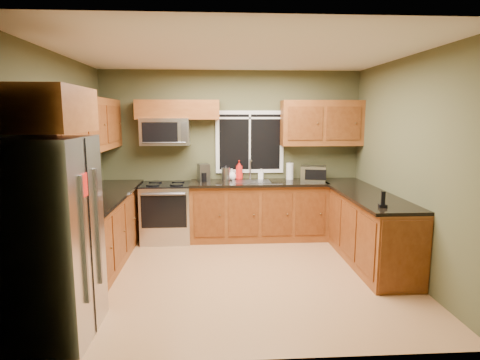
{
  "coord_description": "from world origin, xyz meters",
  "views": [
    {
      "loc": [
        -0.27,
        -4.79,
        1.98
      ],
      "look_at": [
        0.05,
        0.35,
        1.15
      ],
      "focal_mm": 30.0,
      "sensor_mm": 36.0,
      "label": 1
    }
  ],
  "objects": [
    {
      "name": "floor",
      "position": [
        0.0,
        0.0,
        0.0
      ],
      "size": [
        4.2,
        4.2,
        0.0
      ],
      "primitive_type": "plane",
      "color": "#A8764A",
      "rests_on": "ground"
    },
    {
      "name": "ceiling",
      "position": [
        0.0,
        0.0,
        2.7
      ],
      "size": [
        4.2,
        4.2,
        0.0
      ],
      "primitive_type": "plane",
      "rotation": [
        3.14,
        0.0,
        0.0
      ],
      "color": "white",
      "rests_on": "back_wall"
    },
    {
      "name": "back_wall",
      "position": [
        0.0,
        1.8,
        1.35
      ],
      "size": [
        4.2,
        0.0,
        4.2
      ],
      "primitive_type": "plane",
      "rotation": [
        1.57,
        0.0,
        0.0
      ],
      "color": "#4A4B2E",
      "rests_on": "ground"
    },
    {
      "name": "front_wall",
      "position": [
        0.0,
        -1.8,
        1.35
      ],
      "size": [
        4.2,
        0.0,
        4.2
      ],
      "primitive_type": "plane",
      "rotation": [
        -1.57,
        0.0,
        0.0
      ],
      "color": "#4A4B2E",
      "rests_on": "ground"
    },
    {
      "name": "left_wall",
      "position": [
        -2.1,
        0.0,
        1.35
      ],
      "size": [
        0.0,
        3.6,
        3.6
      ],
      "primitive_type": "plane",
      "rotation": [
        1.57,
        0.0,
        1.57
      ],
      "color": "#4A4B2E",
      "rests_on": "ground"
    },
    {
      "name": "right_wall",
      "position": [
        2.1,
        0.0,
        1.35
      ],
      "size": [
        0.0,
        3.6,
        3.6
      ],
      "primitive_type": "plane",
      "rotation": [
        1.57,
        0.0,
        -1.57
      ],
      "color": "#4A4B2E",
      "rests_on": "ground"
    },
    {
      "name": "window",
      "position": [
        0.3,
        1.78,
        1.55
      ],
      "size": [
        1.12,
        0.03,
        1.02
      ],
      "color": "white",
      "rests_on": "back_wall"
    },
    {
      "name": "base_cabinets_left",
      "position": [
        -1.8,
        0.48,
        0.45
      ],
      "size": [
        0.6,
        2.65,
        0.9
      ],
      "primitive_type": "cube",
      "color": "brown",
      "rests_on": "ground"
    },
    {
      "name": "countertop_left",
      "position": [
        -1.78,
        0.48,
        0.92
      ],
      "size": [
        0.65,
        2.65,
        0.04
      ],
      "primitive_type": "cube",
      "color": "black",
      "rests_on": "base_cabinets_left"
    },
    {
      "name": "base_cabinets_back",
      "position": [
        0.42,
        1.5,
        0.45
      ],
      "size": [
        2.17,
        0.6,
        0.9
      ],
      "primitive_type": "cube",
      "color": "brown",
      "rests_on": "ground"
    },
    {
      "name": "countertop_back",
      "position": [
        0.42,
        1.48,
        0.92
      ],
      "size": [
        2.17,
        0.65,
        0.04
      ],
      "primitive_type": "cube",
      "color": "black",
      "rests_on": "base_cabinets_back"
    },
    {
      "name": "base_cabinets_peninsula",
      "position": [
        1.8,
        0.54,
        0.45
      ],
      "size": [
        0.6,
        2.52,
        0.9
      ],
      "color": "brown",
      "rests_on": "ground"
    },
    {
      "name": "countertop_peninsula",
      "position": [
        1.78,
        0.55,
        0.92
      ],
      "size": [
        0.65,
        2.5,
        0.04
      ],
      "primitive_type": "cube",
      "color": "black",
      "rests_on": "base_cabinets_peninsula"
    },
    {
      "name": "upper_cabinets_left",
      "position": [
        -1.94,
        0.48,
        1.86
      ],
      "size": [
        0.33,
        2.65,
        0.72
      ],
      "primitive_type": "cube",
      "color": "brown",
      "rests_on": "left_wall"
    },
    {
      "name": "upper_cabinets_back_left",
      "position": [
        -0.85,
        1.64,
        2.07
      ],
      "size": [
        1.3,
        0.33,
        0.3
      ],
      "primitive_type": "cube",
      "color": "brown",
      "rests_on": "back_wall"
    },
    {
      "name": "upper_cabinets_back_right",
      "position": [
        1.45,
        1.64,
        1.86
      ],
      "size": [
        1.3,
        0.33,
        0.72
      ],
      "primitive_type": "cube",
      "color": "brown",
      "rests_on": "back_wall"
    },
    {
      "name": "upper_cabinet_over_fridge",
      "position": [
        -1.74,
        -1.3,
        2.03
      ],
      "size": [
        0.72,
        0.9,
        0.38
      ],
      "primitive_type": "cube",
      "color": "brown",
      "rests_on": "left_wall"
    },
    {
      "name": "refrigerator",
      "position": [
        -1.74,
        -1.3,
        0.9
      ],
      "size": [
        0.74,
        0.9,
        1.8
      ],
      "color": "#B7B7BC",
      "rests_on": "ground"
    },
    {
      "name": "range",
      "position": [
        -1.05,
        1.47,
        0.47
      ],
      "size": [
        0.76,
        0.69,
        0.94
      ],
      "color": "#B7B7BC",
      "rests_on": "ground"
    },
    {
      "name": "microwave",
      "position": [
        -1.05,
        1.61,
        1.73
      ],
      "size": [
        0.76,
        0.41,
        0.42
      ],
      "color": "#B7B7BC",
      "rests_on": "back_wall"
    },
    {
      "name": "sink",
      "position": [
        0.3,
        1.49,
        0.95
      ],
      "size": [
        0.6,
        0.42,
        0.36
      ],
      "color": "slate",
      "rests_on": "countertop_back"
    },
    {
      "name": "toaster_oven",
      "position": [
        1.3,
        1.48,
        1.06
      ],
      "size": [
        0.45,
        0.39,
        0.24
      ],
      "color": "#B7B7BC",
      "rests_on": "countertop_back"
    },
    {
      "name": "coffee_maker",
      "position": [
        -0.46,
        1.57,
        1.07
      ],
      "size": [
        0.22,
        0.26,
        0.28
      ],
      "color": "slate",
      "rests_on": "countertop_back"
    },
    {
      "name": "kettle",
      "position": [
        -0.1,
        1.65,
        1.06
      ],
      "size": [
        0.18,
        0.18,
        0.25
      ],
      "color": "#B7B7BC",
      "rests_on": "countertop_back"
    },
    {
      "name": "paper_towel_roll",
      "position": [
        0.95,
        1.66,
        1.08
      ],
      "size": [
        0.13,
        0.13,
        0.3
      ],
      "color": "white",
      "rests_on": "countertop_back"
    },
    {
      "name": "soap_bottle_a",
      "position": [
        0.12,
        1.7,
        1.1
      ],
      "size": [
        0.14,
        0.14,
        0.32
      ],
      "primitive_type": "imported",
      "rotation": [
        0.0,
        0.0,
        -0.11
      ],
      "color": "red",
      "rests_on": "countertop_back"
    },
    {
      "name": "soap_bottle_b",
      "position": [
        0.48,
        1.7,
        1.03
      ],
      "size": [
        0.1,
        0.1,
        0.18
      ],
      "primitive_type": "imported",
      "rotation": [
        0.0,
        0.0,
        -0.29
      ],
      "color": "white",
      "rests_on": "countertop_back"
    },
    {
      "name": "soap_bottle_c",
      "position": [
        0.0,
        1.7,
        1.03
      ],
      "size": [
        0.16,
        0.16,
        0.18
      ],
      "primitive_type": "imported",
      "rotation": [
        0.0,
        0.0,
        0.17
      ],
      "color": "white",
      "rests_on": "countertop_back"
    },
    {
      "name": "cordless_phone",
      "position": [
        1.64,
        -0.42,
        1.0
      ],
      "size": [
        0.09,
        0.09,
        0.19
      ],
      "color": "black",
      "rests_on": "countertop_peninsula"
    }
  ]
}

